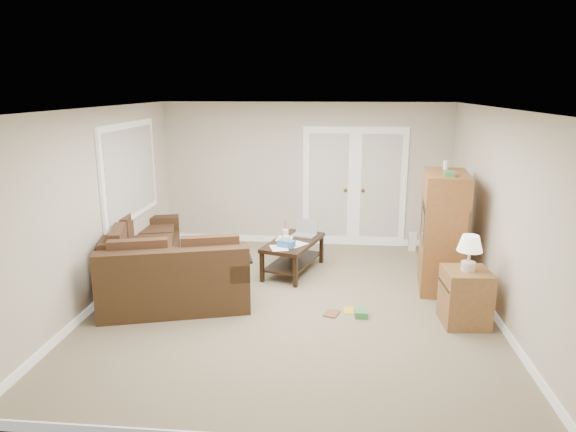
# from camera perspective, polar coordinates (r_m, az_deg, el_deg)

# --- Properties ---
(floor) EXTENTS (5.50, 5.50, 0.00)m
(floor) POSITION_cam_1_polar(r_m,az_deg,el_deg) (6.77, 0.47, -9.78)
(floor) COLOR gray
(floor) RESTS_ON ground
(ceiling) EXTENTS (5.00, 5.50, 0.02)m
(ceiling) POSITION_cam_1_polar(r_m,az_deg,el_deg) (6.19, 0.51, 11.88)
(ceiling) COLOR white
(ceiling) RESTS_ON wall_back
(wall_left) EXTENTS (0.02, 5.50, 2.50)m
(wall_left) POSITION_cam_1_polar(r_m,az_deg,el_deg) (7.03, -20.27, 0.98)
(wall_left) COLOR beige
(wall_left) RESTS_ON floor
(wall_right) EXTENTS (0.02, 5.50, 2.50)m
(wall_right) POSITION_cam_1_polar(r_m,az_deg,el_deg) (6.64, 22.51, 0.04)
(wall_right) COLOR beige
(wall_right) RESTS_ON floor
(wall_back) EXTENTS (5.00, 0.02, 2.50)m
(wall_back) POSITION_cam_1_polar(r_m,az_deg,el_deg) (9.05, 1.99, 4.63)
(wall_back) COLOR beige
(wall_back) RESTS_ON floor
(wall_front) EXTENTS (5.00, 0.02, 2.50)m
(wall_front) POSITION_cam_1_polar(r_m,az_deg,el_deg) (3.76, -3.16, -9.27)
(wall_front) COLOR beige
(wall_front) RESTS_ON floor
(baseboards) EXTENTS (5.00, 5.50, 0.10)m
(baseboards) POSITION_cam_1_polar(r_m,az_deg,el_deg) (6.75, 0.47, -9.39)
(baseboards) COLOR white
(baseboards) RESTS_ON floor
(french_doors) EXTENTS (1.80, 0.05, 2.13)m
(french_doors) POSITION_cam_1_polar(r_m,az_deg,el_deg) (9.05, 7.35, 3.14)
(french_doors) COLOR white
(french_doors) RESTS_ON floor
(window_left) EXTENTS (0.05, 1.92, 1.42)m
(window_left) POSITION_cam_1_polar(r_m,az_deg,el_deg) (7.86, -17.12, 4.77)
(window_left) COLOR white
(window_left) RESTS_ON wall_left
(sectional_sofa) EXTENTS (2.54, 2.94, 0.86)m
(sectional_sofa) POSITION_cam_1_polar(r_m,az_deg,el_deg) (7.38, -14.33, -5.34)
(sectional_sofa) COLOR #3D2917
(sectional_sofa) RESTS_ON floor
(coffee_table) EXTENTS (0.94, 1.34, 0.83)m
(coffee_table) POSITION_cam_1_polar(r_m,az_deg,el_deg) (7.82, 0.66, -4.30)
(coffee_table) COLOR black
(coffee_table) RESTS_ON floor
(tv_armoire) EXTENTS (0.67, 1.07, 1.75)m
(tv_armoire) POSITION_cam_1_polar(r_m,az_deg,el_deg) (7.39, 16.81, -1.55)
(tv_armoire) COLOR brown
(tv_armoire) RESTS_ON floor
(side_cabinet) EXTENTS (0.55, 0.55, 1.10)m
(side_cabinet) POSITION_cam_1_polar(r_m,az_deg,el_deg) (6.45, 19.13, -8.04)
(side_cabinet) COLOR brown
(side_cabinet) RESTS_ON floor
(space_heater) EXTENTS (0.15, 0.13, 0.32)m
(space_heater) POSITION_cam_1_polar(r_m,az_deg,el_deg) (9.09, 13.66, -2.79)
(space_heater) COLOR white
(space_heater) RESTS_ON floor
(floor_magazine) EXTENTS (0.28, 0.22, 0.01)m
(floor_magazine) POSITION_cam_1_polar(r_m,az_deg,el_deg) (6.64, 7.44, -10.36)
(floor_magazine) COLOR gold
(floor_magazine) RESTS_ON floor
(floor_greenbox) EXTENTS (0.16, 0.21, 0.08)m
(floor_greenbox) POSITION_cam_1_polar(r_m,az_deg,el_deg) (6.49, 8.10, -10.62)
(floor_greenbox) COLOR #3B8245
(floor_greenbox) RESTS_ON floor
(floor_book) EXTENTS (0.23, 0.26, 0.02)m
(floor_book) POSITION_cam_1_polar(r_m,az_deg,el_deg) (6.54, 4.20, -10.64)
(floor_book) COLOR brown
(floor_book) RESTS_ON floor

